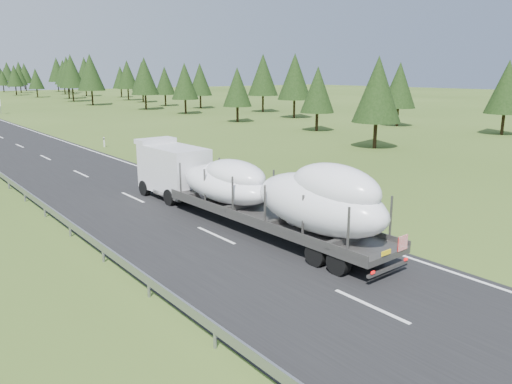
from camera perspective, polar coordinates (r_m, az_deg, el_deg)
ground at (r=23.05m, az=-4.62°, el=-5.00°), size 400.00×400.00×0.00m
highway_sign at (r=100.31m, az=-27.22°, el=8.96°), size 0.08×0.90×2.60m
tree_line_right at (r=168.87m, az=-20.44°, el=12.58°), size 26.21×351.92×12.64m
boat_truck at (r=23.61m, az=-0.78°, el=0.59°), size 2.96×18.13×3.89m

